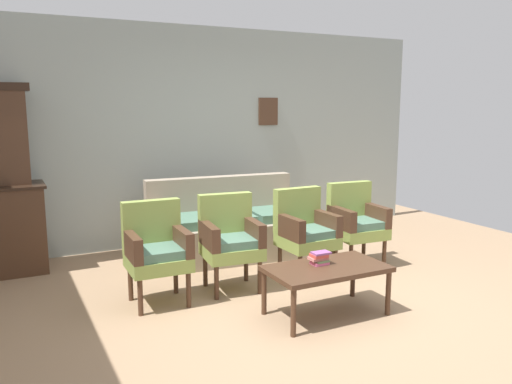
{
  "coord_description": "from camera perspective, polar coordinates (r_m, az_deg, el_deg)",
  "views": [
    {
      "loc": [
        -2.39,
        -3.59,
        1.75
      ],
      "look_at": [
        -0.02,
        1.13,
        0.85
      ],
      "focal_mm": 36.35,
      "sensor_mm": 36.0,
      "label": 1
    }
  ],
  "objects": [
    {
      "name": "coffee_table",
      "position": [
        4.39,
        7.77,
        -8.66
      ],
      "size": [
        1.0,
        0.56,
        0.42
      ],
      "color": "#472D1E",
      "rests_on": "ground"
    },
    {
      "name": "wall_back_with_decor",
      "position": [
        6.67,
        -5.7,
        6.2
      ],
      "size": [
        6.4,
        0.09,
        2.7
      ],
      "color": "#939E99",
      "rests_on": "ground"
    },
    {
      "name": "ground_plane",
      "position": [
        4.65,
        6.61,
        -12.48
      ],
      "size": [
        7.68,
        7.68,
        0.0
      ],
      "primitive_type": "plane",
      "color": "#997A5B"
    },
    {
      "name": "armchair_by_doorway",
      "position": [
        5.74,
        10.96,
        -3.08
      ],
      "size": [
        0.55,
        0.52,
        0.9
      ],
      "color": "#849947",
      "rests_on": "ground"
    },
    {
      "name": "armchair_row_middle",
      "position": [
        4.67,
        -10.91,
        -6.05
      ],
      "size": [
        0.53,
        0.5,
        0.9
      ],
      "color": "#849947",
      "rests_on": "ground"
    },
    {
      "name": "floral_couch",
      "position": [
        6.02,
        -3.12,
        -4.02
      ],
      "size": [
        1.83,
        0.93,
        0.9
      ],
      "color": "gray",
      "rests_on": "ground"
    },
    {
      "name": "armchair_near_cabinet",
      "position": [
        4.93,
        -2.87,
        -5.03
      ],
      "size": [
        0.57,
        0.54,
        0.9
      ],
      "color": "#849947",
      "rests_on": "ground"
    },
    {
      "name": "book_stack_on_table",
      "position": [
        4.4,
        6.99,
        -7.22
      ],
      "size": [
        0.17,
        0.12,
        0.11
      ],
      "color": "pink",
      "rests_on": "coffee_table"
    },
    {
      "name": "armchair_near_couch_end",
      "position": [
        5.28,
        5.42,
        -4.06
      ],
      "size": [
        0.53,
        0.5,
        0.9
      ],
      "color": "#849947",
      "rests_on": "ground"
    }
  ]
}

